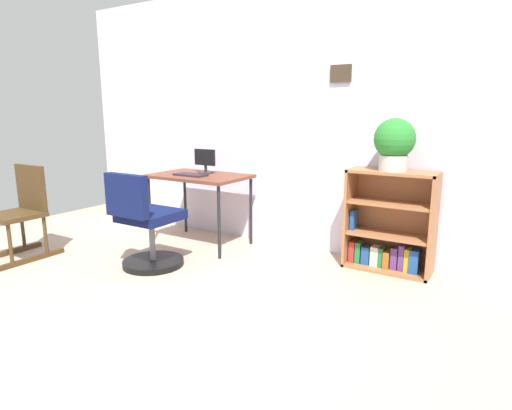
% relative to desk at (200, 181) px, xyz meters
% --- Properties ---
extents(ground_plane, '(6.24, 6.24, 0.00)m').
position_rel_desk_xyz_m(ground_plane, '(0.72, -1.66, -0.64)').
color(ground_plane, tan).
extents(wall_back, '(5.20, 0.12, 2.49)m').
position_rel_desk_xyz_m(wall_back, '(0.72, 0.49, 0.60)').
color(wall_back, silver).
rests_on(wall_back, ground_plane).
extents(desk, '(0.93, 0.61, 0.70)m').
position_rel_desk_xyz_m(desk, '(0.00, 0.00, 0.00)').
color(desk, brown).
rests_on(desk, ground_plane).
extents(monitor, '(0.24, 0.15, 0.24)m').
position_rel_desk_xyz_m(monitor, '(-0.01, 0.11, 0.18)').
color(monitor, '#262628').
rests_on(monitor, desk).
extents(keyboard, '(0.33, 0.15, 0.02)m').
position_rel_desk_xyz_m(keyboard, '(-0.03, -0.10, 0.07)').
color(keyboard, '#2D202B').
rests_on(keyboard, desk).
extents(office_chair, '(0.52, 0.55, 0.83)m').
position_rel_desk_xyz_m(office_chair, '(0.05, -0.77, -0.29)').
color(office_chair, black).
rests_on(office_chair, ground_plane).
extents(rocking_chair, '(0.42, 0.64, 0.83)m').
position_rel_desk_xyz_m(rocking_chair, '(-1.12, -1.15, -0.22)').
color(rocking_chair, '#432F18').
rests_on(rocking_chair, ground_plane).
extents(bookshelf_low, '(0.70, 0.30, 0.84)m').
position_rel_desk_xyz_m(bookshelf_low, '(1.78, 0.29, -0.28)').
color(bookshelf_low, '#9C623C').
rests_on(bookshelf_low, ground_plane).
extents(potted_plant_on_shelf, '(0.32, 0.32, 0.42)m').
position_rel_desk_xyz_m(potted_plant_on_shelf, '(1.79, 0.24, 0.42)').
color(potted_plant_on_shelf, '#B7B2A8').
rests_on(potted_plant_on_shelf, bookshelf_low).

